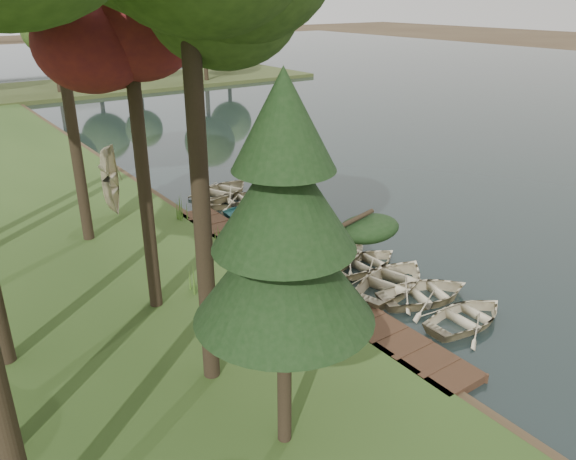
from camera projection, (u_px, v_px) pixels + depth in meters
ground at (325, 268)px, 21.76m from camera, size 300.00×300.00×0.00m
water at (439, 107)px, 52.82m from camera, size 130.00×200.00×0.05m
boardwalk at (292, 276)px, 20.85m from camera, size 1.60×16.00×0.30m
peninsula at (102, 86)px, 63.44m from camera, size 50.00×14.00×0.45m
far_trees at (63, 29)px, 59.25m from camera, size 45.60×5.60×8.80m
bridge at (5, 8)px, 115.57m from camera, size 95.90×4.00×8.60m
rowboat_0 at (468, 315)px, 17.89m from camera, size 3.21×2.31×0.66m
rowboat_1 at (425, 291)px, 19.26m from camera, size 3.91×3.22×0.70m
rowboat_2 at (392, 280)px, 19.95m from camera, size 4.47×3.72×0.80m
rowboat_3 at (365, 261)px, 21.48m from camera, size 3.30×2.42×0.67m
rowboat_4 at (338, 252)px, 22.10m from camera, size 4.55×3.89×0.80m
rowboat_5 at (313, 236)px, 23.76m from camera, size 3.71×3.25×0.64m
rowboat_6 at (297, 226)px, 24.72m from camera, size 3.76×2.96×0.70m
rowboat_7 at (274, 215)px, 25.93m from camera, size 3.15×2.27×0.65m
rowboat_8 at (258, 208)px, 26.82m from camera, size 3.50×2.61×0.69m
rowboat_9 at (233, 198)px, 28.14m from camera, size 3.45×2.64×0.67m
rowboat_10 at (223, 189)px, 29.17m from camera, size 4.63×4.07×0.80m
stored_rowboat at (116, 208)px, 26.05m from camera, size 4.01×3.73×0.68m
tree_2 at (129, 40)px, 15.41m from camera, size 3.49×3.49×10.02m
pine_tree at (284, 227)px, 10.97m from camera, size 3.80×3.80×8.38m
reeds_0 at (258, 324)px, 16.48m from camera, size 0.60×0.60×1.13m
reeds_1 at (197, 279)px, 19.36m from camera, size 0.60×0.60×0.88m
reeds_2 at (221, 237)px, 22.74m from camera, size 0.60×0.60×0.86m
reeds_3 at (180, 208)px, 25.51m from camera, size 0.60×0.60×1.10m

